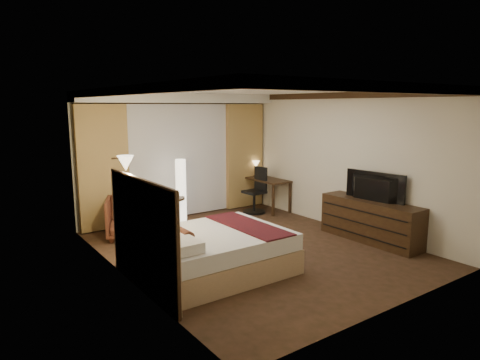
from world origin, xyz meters
TOP-DOWN VIEW (x-y plane):
  - floor at (0.00, 0.00)m, footprint 4.50×5.50m
  - ceiling at (0.00, 0.00)m, footprint 4.50×5.50m
  - back_wall at (0.00, 2.75)m, footprint 4.50×0.02m
  - left_wall at (-2.25, 0.00)m, footprint 0.02×5.50m
  - right_wall at (2.25, 0.00)m, footprint 0.02×5.50m
  - crown_molding at (0.00, 0.00)m, footprint 4.50×5.50m
  - soffit at (0.00, 2.50)m, footprint 4.50×0.50m
  - curtain_sheer at (0.00, 2.67)m, footprint 2.48×0.04m
  - curtain_left_drape at (-1.70, 2.61)m, footprint 1.00×0.14m
  - curtain_right_drape at (1.70, 2.61)m, footprint 1.00×0.14m
  - wall_sconce at (-2.09, 0.33)m, footprint 0.24×0.24m
  - bed at (-1.13, -0.50)m, footprint 2.12×1.66m
  - headboard at (-2.20, -0.50)m, footprint 0.12×1.96m
  - armchair at (-1.49, 1.87)m, footprint 1.05×1.03m
  - side_table at (-0.54, 2.06)m, footprint 0.56×0.56m
  - floor_lamp at (-0.25, 2.17)m, footprint 0.29×0.29m
  - desk at (1.95, 2.04)m, footprint 0.55×1.17m
  - desk_lamp at (1.95, 2.47)m, footprint 0.18×0.18m
  - office_chair at (1.54, 1.99)m, footprint 0.54×0.54m
  - dresser at (2.00, -0.89)m, footprint 0.50×1.94m
  - television at (1.97, -0.89)m, footprint 0.78×1.23m

SIDE VIEW (x-z plane):
  - floor at x=0.00m, z-range -0.01..0.01m
  - side_table at x=-0.54m, z-range 0.00..0.61m
  - bed at x=-1.13m, z-range 0.00..0.62m
  - desk at x=1.95m, z-range 0.00..0.75m
  - dresser at x=2.00m, z-range 0.00..0.76m
  - armchair at x=-1.49m, z-range 0.00..0.85m
  - office_chair at x=1.54m, z-range 0.00..1.06m
  - floor_lamp at x=-0.25m, z-range 0.00..1.37m
  - headboard at x=-2.20m, z-range 0.00..1.50m
  - desk_lamp at x=1.95m, z-range 0.75..1.09m
  - television at x=1.97m, z-range 1.01..1.17m
  - curtain_sheer at x=0.00m, z-range 0.02..2.48m
  - curtain_left_drape at x=-1.70m, z-range 0.02..2.48m
  - curtain_right_drape at x=1.70m, z-range 0.02..2.48m
  - back_wall at x=0.00m, z-range 0.00..2.70m
  - left_wall at x=-2.25m, z-range 0.00..2.70m
  - right_wall at x=2.25m, z-range 0.00..2.70m
  - wall_sconce at x=-2.09m, z-range 1.50..1.74m
  - soffit at x=0.00m, z-range 2.50..2.70m
  - crown_molding at x=0.00m, z-range 2.58..2.70m
  - ceiling at x=0.00m, z-range 2.70..2.71m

